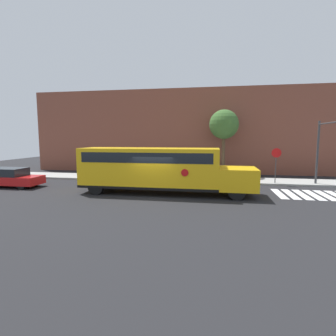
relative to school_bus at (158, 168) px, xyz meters
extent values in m
plane|color=black|center=(-0.03, -0.75, -1.71)|extent=(60.00, 60.00, 0.00)
cube|color=#9E9E99|center=(-0.03, 5.75, -1.63)|extent=(44.00, 3.00, 0.15)
cube|color=brown|center=(-0.03, 12.25, 2.62)|extent=(32.00, 4.00, 8.66)
cube|color=white|center=(7.91, 1.25, -1.70)|extent=(0.50, 3.20, 0.01)
cube|color=white|center=(8.61, 1.25, -1.70)|extent=(0.50, 3.20, 0.01)
cube|color=white|center=(9.31, 1.25, -1.70)|extent=(0.50, 3.20, 0.01)
cube|color=white|center=(10.01, 1.25, -1.70)|extent=(0.50, 3.20, 0.01)
cube|color=white|center=(10.71, 1.25, -1.70)|extent=(0.50, 3.20, 0.01)
cube|color=yellow|center=(-0.54, 0.00, 0.01)|extent=(9.01, 2.50, 2.54)
cube|color=yellow|center=(5.12, 0.00, -0.59)|extent=(2.30, 2.50, 1.34)
cube|color=black|center=(-0.54, 0.00, -1.18)|extent=(9.01, 2.54, 0.16)
cube|color=black|center=(-0.54, 0.00, 0.73)|extent=(8.29, 2.53, 0.64)
cylinder|color=red|center=(1.94, -1.29, -0.12)|extent=(0.44, 0.02, 0.44)
cylinder|color=black|center=(5.00, 1.08, -1.21)|extent=(1.00, 0.30, 1.00)
cylinder|color=black|center=(5.00, -1.08, -1.21)|extent=(1.00, 0.30, 1.00)
cylinder|color=black|center=(-3.85, 1.08, -1.21)|extent=(1.00, 0.30, 1.00)
cylinder|color=black|center=(-3.85, -1.08, -1.21)|extent=(1.00, 0.30, 1.00)
cube|color=red|center=(-11.30, 0.37, -1.18)|extent=(4.49, 1.79, 0.61)
cube|color=#1E2328|center=(-11.57, 0.37, -0.59)|extent=(2.52, 1.65, 0.58)
cylinder|color=black|center=(-9.81, 1.15, -1.39)|extent=(0.64, 0.22, 0.64)
cylinder|color=black|center=(-9.81, -0.41, -1.39)|extent=(0.64, 0.22, 0.64)
cylinder|color=black|center=(-12.78, 1.15, -1.39)|extent=(0.64, 0.22, 0.64)
cylinder|color=#38383A|center=(8.39, 4.72, -0.44)|extent=(0.07, 0.07, 2.53)
cylinder|color=red|center=(8.39, 4.68, 0.79)|extent=(0.72, 0.03, 0.72)
cylinder|color=#38383A|center=(11.41, 4.96, 0.75)|extent=(0.16, 0.16, 4.93)
cylinder|color=#38383A|center=(11.41, 3.01, 2.97)|extent=(0.10, 3.90, 0.10)
cylinder|color=brown|center=(4.50, 8.57, 0.33)|extent=(0.32, 0.32, 4.08)
sphere|color=#3D662D|center=(4.50, 8.57, 3.19)|extent=(2.73, 2.73, 2.73)
camera|label=1|loc=(3.63, -16.67, 1.96)|focal=28.00mm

